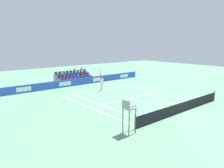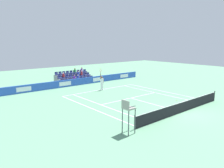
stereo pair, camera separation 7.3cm
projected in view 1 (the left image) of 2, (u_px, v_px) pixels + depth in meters
name	position (u px, v px, depth m)	size (l,w,h in m)	color
ground_plane	(182.00, 112.00, 18.83)	(80.00, 80.00, 0.00)	#669E77
line_baseline	(101.00, 90.00, 27.78)	(10.97, 0.10, 0.01)	white
line_service	(131.00, 98.00, 23.65)	(8.23, 0.10, 0.01)	white
line_centre_service	(154.00, 104.00, 21.24)	(0.10, 6.40, 0.01)	white
line_singles_sideline_left	(104.00, 106.00, 20.71)	(0.10, 11.89, 0.01)	white
line_singles_sideline_right	(158.00, 93.00, 25.89)	(0.10, 11.89, 0.01)	white
line_doubles_sideline_left	(92.00, 109.00, 19.85)	(0.10, 11.89, 0.01)	white
line_doubles_sideline_right	(165.00, 92.00, 26.76)	(0.10, 11.89, 0.01)	white
line_centre_mark	(101.00, 90.00, 27.71)	(0.10, 0.20, 0.01)	white
sponsor_barrier	(82.00, 81.00, 31.14)	(22.07, 0.22, 0.98)	blue
tennis_net	(183.00, 107.00, 18.73)	(11.97, 0.10, 1.07)	#33383D
tennis_player	(102.00, 83.00, 27.37)	(0.53, 0.39, 2.85)	white
umpire_chair	(128.00, 112.00, 14.17)	(0.70, 0.70, 2.34)	#474C54
stadium_stand	(74.00, 79.00, 32.87)	(5.58, 2.85, 2.14)	gray
loose_tennis_ball	(177.00, 100.00, 22.57)	(0.07, 0.07, 0.07)	#D1E533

